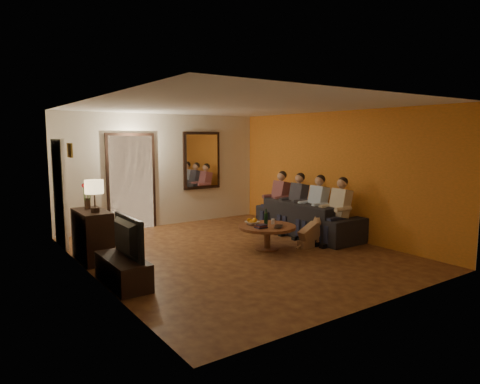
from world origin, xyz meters
TOP-DOWN VIEW (x-y plane):
  - floor at (0.00, 0.00)m, footprint 5.00×6.00m
  - ceiling at (0.00, 0.00)m, footprint 5.00×6.00m
  - back_wall at (0.00, 3.00)m, footprint 5.00×0.02m
  - front_wall at (0.00, -3.00)m, footprint 5.00×0.02m
  - left_wall at (-2.50, 0.00)m, footprint 0.02×6.00m
  - right_wall at (2.50, 0.00)m, footprint 0.02×6.00m
  - orange_accent at (2.49, 0.00)m, footprint 0.01×6.00m
  - kitchen_doorway at (-0.80, 2.98)m, footprint 1.00×0.06m
  - door_trim at (-0.80, 2.97)m, footprint 1.12×0.04m
  - fridge_glimpse at (-0.55, 2.98)m, footprint 0.45×0.03m
  - mirror_frame at (1.00, 2.96)m, footprint 1.00×0.05m
  - mirror_glass at (1.00, 2.93)m, footprint 0.86×0.02m
  - white_door at (-2.46, 2.30)m, footprint 0.06×0.85m
  - framed_art at (-2.47, 1.30)m, footprint 0.03×0.28m
  - art_canvas at (-2.46, 1.30)m, footprint 0.01×0.22m
  - dresser at (-2.25, 0.98)m, footprint 0.45×0.96m
  - table_lamp at (-2.25, 0.76)m, footprint 0.30×0.30m
  - flower_vase at (-2.25, 1.20)m, footprint 0.14×0.14m
  - tv_stand at (-2.25, -0.47)m, footprint 0.45×1.16m
  - tv at (-2.25, -0.47)m, footprint 1.01×0.13m
  - sofa at (2.09, 0.31)m, footprint 2.51×1.01m
  - person_a at (1.99, -0.59)m, footprint 0.60×0.40m
  - person_b at (1.99, 0.01)m, footprint 0.60×0.40m
  - person_c at (1.99, 0.61)m, footprint 0.60×0.40m
  - person_d at (1.99, 1.21)m, footprint 0.60×0.40m
  - dog at (1.38, -0.46)m, footprint 0.57×0.27m
  - coffee_table at (0.60, -0.15)m, footprint 1.08×1.08m
  - bowl at (0.42, 0.07)m, footprint 0.26×0.26m
  - oranges at (0.42, 0.07)m, footprint 0.20×0.20m
  - wine_bottle at (0.65, -0.05)m, footprint 0.07×0.07m
  - wine_glass at (0.78, -0.10)m, footprint 0.06×0.06m
  - book_stack at (0.38, -0.25)m, footprint 0.20×0.15m
  - laptop at (0.70, -0.43)m, footprint 0.38×0.38m

SIDE VIEW (x-z plane):
  - floor at x=0.00m, z-range -0.01..0.01m
  - tv_stand at x=-2.25m, z-range 0.00..0.39m
  - coffee_table at x=0.60m, z-range 0.00..0.45m
  - dog at x=1.38m, z-range 0.00..0.56m
  - sofa at x=2.09m, z-range 0.00..0.73m
  - dresser at x=-2.25m, z-range 0.00..0.85m
  - laptop at x=0.70m, z-range 0.45..0.48m
  - bowl at x=0.42m, z-range 0.45..0.51m
  - book_stack at x=0.38m, z-range 0.45..0.52m
  - wine_glass at x=0.78m, z-range 0.45..0.55m
  - oranges at x=0.42m, z-range 0.51..0.59m
  - person_a at x=1.99m, z-range 0.00..1.20m
  - person_b at x=1.99m, z-range 0.00..1.20m
  - person_c at x=1.99m, z-range 0.00..1.20m
  - person_d at x=1.99m, z-range 0.00..1.20m
  - wine_bottle at x=0.65m, z-range 0.45..0.76m
  - tv at x=-2.25m, z-range 0.39..0.97m
  - fridge_glimpse at x=-0.55m, z-range 0.05..1.75m
  - white_door at x=-2.46m, z-range 0.00..2.04m
  - kitchen_doorway at x=-0.80m, z-range 0.00..2.10m
  - door_trim at x=-0.80m, z-range -0.06..2.16m
  - flower_vase at x=-2.25m, z-range 0.85..1.29m
  - table_lamp at x=-2.25m, z-range 0.85..1.39m
  - back_wall at x=0.00m, z-range 0.00..2.60m
  - front_wall at x=0.00m, z-range 0.00..2.60m
  - left_wall at x=-2.50m, z-range 0.00..2.60m
  - right_wall at x=2.50m, z-range 0.00..2.60m
  - orange_accent at x=2.49m, z-range 0.00..2.60m
  - mirror_frame at x=1.00m, z-range 0.80..2.20m
  - mirror_glass at x=1.00m, z-range 0.87..2.13m
  - framed_art at x=-2.47m, z-range 1.73..1.97m
  - art_canvas at x=-2.46m, z-range 1.76..1.94m
  - ceiling at x=0.00m, z-range 2.60..2.60m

